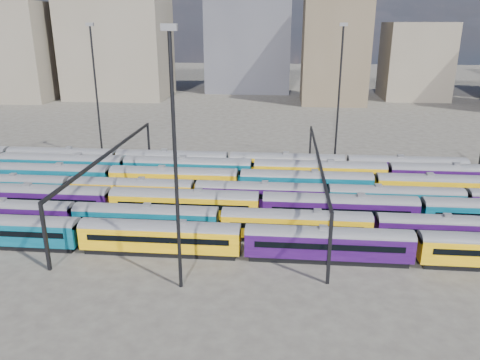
# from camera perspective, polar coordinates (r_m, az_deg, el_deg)

# --- Properties ---
(ground) EXTENTS (500.00, 500.00, 0.00)m
(ground) POSITION_cam_1_polar(r_m,az_deg,el_deg) (68.36, 0.80, -3.39)
(ground) COLOR #413C37
(ground) RESTS_ON ground
(rake_0) EXTENTS (95.59, 2.80, 4.71)m
(rake_0) POSITION_cam_1_polar(r_m,az_deg,el_deg) (55.21, -9.72, -6.48)
(rake_0) COLOR black
(rake_0) RESTS_ON ground
(rake_1) EXTENTS (93.69, 2.75, 4.61)m
(rake_1) POSITION_cam_1_polar(r_m,az_deg,el_deg) (58.07, 6.83, -5.08)
(rake_1) COLOR black
(rake_1) RESTS_ON ground
(rake_2) EXTENTS (144.17, 3.01, 5.07)m
(rake_2) POSITION_cam_1_polar(r_m,az_deg,el_deg) (63.88, -6.76, -2.58)
(rake_2) COLOR black
(rake_2) RESTS_ON ground
(rake_3) EXTENTS (113.65, 2.77, 4.66)m
(rake_3) POSITION_cam_1_polar(r_m,az_deg,el_deg) (68.45, -5.55, -1.25)
(rake_3) COLOR black
(rake_3) RESTS_ON ground
(rake_4) EXTENTS (122.44, 2.99, 5.03)m
(rake_4) POSITION_cam_1_polar(r_m,az_deg,el_deg) (72.24, -0.10, 0.08)
(rake_4) COLOR black
(rake_4) RESTS_ON ground
(rake_5) EXTENTS (150.97, 3.15, 5.32)m
(rake_5) POSITION_cam_1_polar(r_m,az_deg,el_deg) (76.91, 9.65, 1.10)
(rake_5) COLOR black
(rake_5) RESTS_ON ground
(rake_6) EXTENTS (100.59, 2.95, 4.96)m
(rake_6) POSITION_cam_1_polar(r_m,az_deg,el_deg) (83.76, -8.27, 2.50)
(rake_6) COLOR black
(rake_6) RESTS_ON ground
(gantry_1) EXTENTS (0.35, 40.35, 8.03)m
(gantry_1) POSITION_cam_1_polar(r_m,az_deg,el_deg) (70.47, -15.62, 2.43)
(gantry_1) COLOR black
(gantry_1) RESTS_ON ground
(gantry_2) EXTENTS (0.35, 40.35, 8.03)m
(gantry_2) POSITION_cam_1_polar(r_m,az_deg,el_deg) (66.12, 9.50, 1.82)
(gantry_2) COLOR black
(gantry_2) RESTS_ON ground
(mast_1) EXTENTS (1.40, 0.50, 25.60)m
(mast_1) POSITION_cam_1_polar(r_m,az_deg,el_deg) (92.76, -17.15, 10.63)
(mast_1) COLOR black
(mast_1) RESTS_ON ground
(mast_2) EXTENTS (1.40, 0.50, 25.60)m
(mast_2) POSITION_cam_1_polar(r_m,az_deg,el_deg) (43.92, -7.93, 3.01)
(mast_2) COLOR black
(mast_2) RESTS_ON ground
(mast_3) EXTENTS (1.40, 0.50, 25.60)m
(mast_3) POSITION_cam_1_polar(r_m,az_deg,el_deg) (88.52, 12.01, 10.69)
(mast_3) COLOR black
(mast_3) RESTS_ON ground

